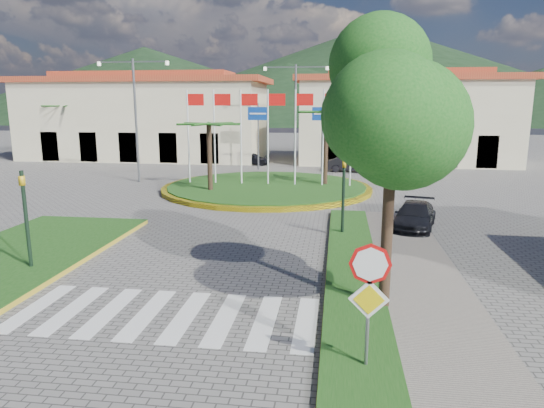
# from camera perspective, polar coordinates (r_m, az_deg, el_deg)

# --- Properties ---
(sidewalk_right) EXTENTS (4.00, 28.00, 0.15)m
(sidewalk_right) POSITION_cam_1_polar(r_m,az_deg,el_deg) (10.34, 17.37, -18.44)
(sidewalk_right) COLOR gray
(sidewalk_right) RESTS_ON ground
(verge_right) EXTENTS (1.60, 28.00, 0.18)m
(verge_right) POSITION_cam_1_polar(r_m,az_deg,el_deg) (10.20, 10.36, -18.42)
(verge_right) COLOR #194814
(verge_right) RESTS_ON ground
(crosswalk) EXTENTS (8.00, 3.00, 0.01)m
(crosswalk) POSITION_cam_1_polar(r_m,az_deg,el_deg) (12.72, -12.77, -12.57)
(crosswalk) COLOR silver
(crosswalk) RESTS_ON ground
(roundabout_island) EXTENTS (12.70, 12.70, 6.00)m
(roundabout_island) POSITION_cam_1_polar(r_m,az_deg,el_deg) (29.56, -0.60, 2.01)
(roundabout_island) COLOR yellow
(roundabout_island) RESTS_ON ground
(stop_sign) EXTENTS (0.80, 0.11, 2.65)m
(stop_sign) POSITION_cam_1_polar(r_m,az_deg,el_deg) (9.44, 11.37, -9.56)
(stop_sign) COLOR slate
(stop_sign) RESTS_ON ground
(deciduous_tree) EXTENTS (3.60, 3.60, 6.80)m
(deciduous_tree) POSITION_cam_1_polar(r_m,az_deg,el_deg) (11.88, 14.10, 11.37)
(deciduous_tree) COLOR black
(deciduous_tree) RESTS_ON ground
(traffic_light_left) EXTENTS (0.15, 0.18, 3.20)m
(traffic_light_left) POSITION_cam_1_polar(r_m,az_deg,el_deg) (16.65, -27.01, -0.78)
(traffic_light_left) COLOR black
(traffic_light_left) RESTS_ON ground
(traffic_light_right) EXTENTS (0.15, 0.18, 3.20)m
(traffic_light_right) POSITION_cam_1_polar(r_m,az_deg,el_deg) (19.10, 8.42, 1.86)
(traffic_light_right) COLOR black
(traffic_light_right) RESTS_ON ground
(traffic_light_far) EXTENTS (0.18, 0.15, 3.20)m
(traffic_light_far) POSITION_cam_1_polar(r_m,az_deg,el_deg) (33.19, 14.29, 5.79)
(traffic_light_far) COLOR black
(traffic_light_far) RESTS_ON ground
(direction_sign_west) EXTENTS (1.60, 0.14, 5.20)m
(direction_sign_west) POSITION_cam_1_polar(r_m,az_deg,el_deg) (38.34, -1.64, 9.28)
(direction_sign_west) COLOR slate
(direction_sign_west) RESTS_ON ground
(direction_sign_east) EXTENTS (1.60, 0.14, 5.20)m
(direction_sign_east) POSITION_cam_1_polar(r_m,az_deg,el_deg) (37.84, 5.94, 9.20)
(direction_sign_east) COLOR slate
(direction_sign_east) RESTS_ON ground
(street_lamp_centre) EXTENTS (4.80, 0.16, 8.00)m
(street_lamp_centre) POSITION_cam_1_polar(r_m,az_deg,el_deg) (36.97, 2.77, 10.68)
(street_lamp_centre) COLOR slate
(street_lamp_centre) RESTS_ON ground
(street_lamp_west) EXTENTS (4.80, 0.16, 8.00)m
(street_lamp_west) POSITION_cam_1_polar(r_m,az_deg,el_deg) (33.55, -15.75, 10.15)
(street_lamp_west) COLOR slate
(street_lamp_west) RESTS_ON ground
(building_left) EXTENTS (23.32, 9.54, 8.05)m
(building_left) POSITION_cam_1_polar(r_m,az_deg,el_deg) (48.41, -14.61, 9.88)
(building_left) COLOR beige
(building_left) RESTS_ON ground
(building_right) EXTENTS (19.08, 9.54, 8.05)m
(building_right) POSITION_cam_1_polar(r_m,az_deg,el_deg) (45.20, 15.30, 9.73)
(building_right) COLOR beige
(building_right) RESTS_ON ground
(hill_far_west) EXTENTS (140.00, 140.00, 22.00)m
(hill_far_west) POSITION_cam_1_polar(r_m,az_deg,el_deg) (158.43, -14.62, 13.50)
(hill_far_west) COLOR black
(hill_far_west) RESTS_ON ground
(hill_far_mid) EXTENTS (180.00, 180.00, 30.00)m
(hill_far_mid) POSITION_cam_1_polar(r_m,az_deg,el_deg) (167.45, 11.83, 14.89)
(hill_far_mid) COLOR black
(hill_far_mid) RESTS_ON ground
(hill_near_back) EXTENTS (110.00, 110.00, 16.00)m
(hill_near_back) POSITION_cam_1_polar(r_m,az_deg,el_deg) (137.59, 1.86, 12.93)
(hill_near_back) COLOR black
(hill_near_back) RESTS_ON ground
(white_van) EXTENTS (4.19, 3.16, 1.06)m
(white_van) POSITION_cam_1_polar(r_m,az_deg,el_deg) (46.98, -14.17, 5.72)
(white_van) COLOR silver
(white_van) RESTS_ON ground
(car_dark_a) EXTENTS (3.26, 1.65, 1.06)m
(car_dark_a) POSITION_cam_1_polar(r_m,az_deg,el_deg) (41.82, -2.40, 5.37)
(car_dark_a) COLOR black
(car_dark_a) RESTS_ON ground
(car_dark_b) EXTENTS (3.86, 1.83, 1.22)m
(car_dark_b) POSITION_cam_1_polar(r_m,az_deg,el_deg) (37.83, 9.33, 4.66)
(car_dark_b) COLOR black
(car_dark_b) RESTS_ON ground
(car_side_right) EXTENTS (2.44, 4.09, 1.11)m
(car_side_right) POSITION_cam_1_polar(r_m,az_deg,el_deg) (21.14, 16.42, -1.38)
(car_side_right) COLOR black
(car_side_right) RESTS_ON ground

